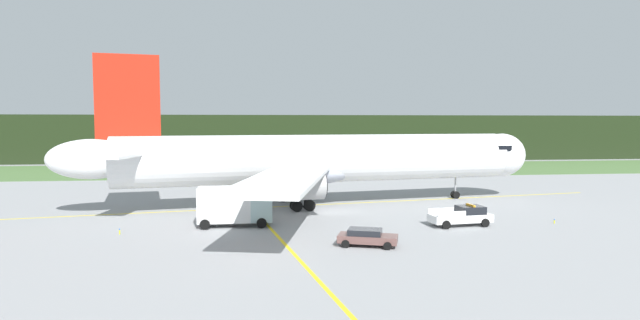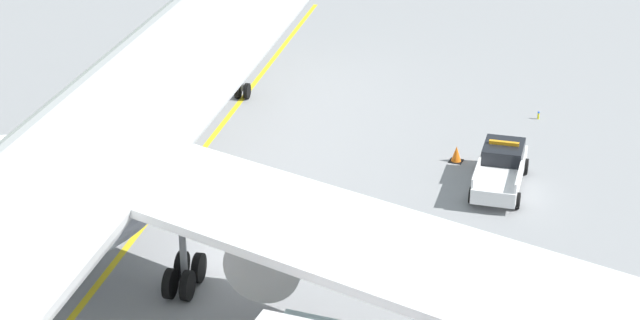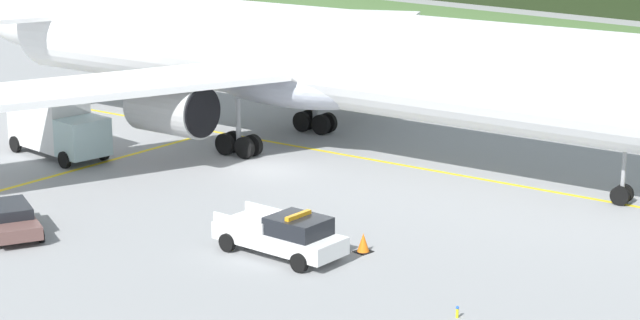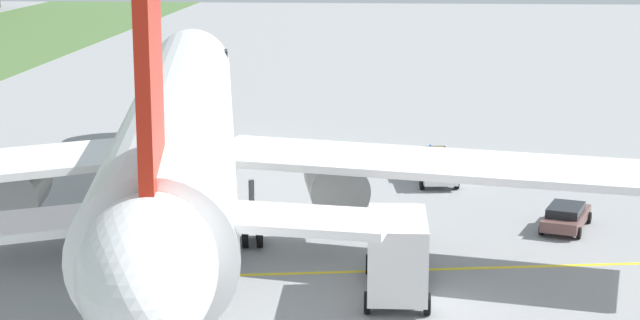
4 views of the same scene
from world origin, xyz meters
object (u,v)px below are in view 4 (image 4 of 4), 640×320
airliner (180,132)px  apron_cone (391,167)px  catering_truck (397,252)px  ops_pickup_truck (434,166)px  staff_car (566,216)px

airliner → apron_cone: (13.67, -10.58, -4.73)m
catering_truck → airliner: bearing=50.9°
ops_pickup_truck → catering_truck: 20.79m
airliner → staff_car: size_ratio=11.46×
airliner → apron_cone: 17.92m
catering_truck → staff_car: (10.48, -8.65, -1.16)m
airliner → ops_pickup_truck: (11.76, -13.22, -4.22)m
staff_car → apron_cone: staff_car is taller
catering_truck → staff_car: catering_truck is taller
staff_car → ops_pickup_truck: bearing=32.1°
catering_truck → staff_car: size_ratio=1.38×
ops_pickup_truck → apron_cone: bearing=54.0°
catering_truck → apron_cone: (22.56, 0.36, -1.47)m
ops_pickup_truck → apron_cone: (1.91, 2.63, -0.51)m
airliner → apron_cone: bearing=-37.7°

